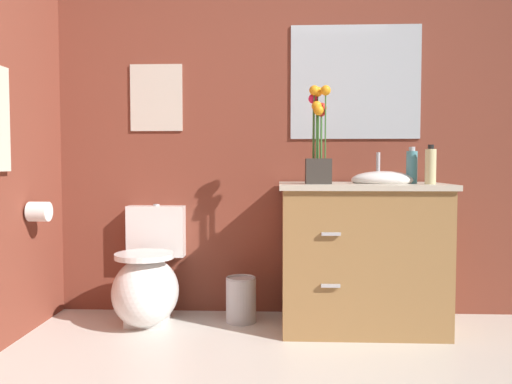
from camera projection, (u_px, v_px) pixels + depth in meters
The scene contains 10 objects.
wall_back at pixel (307, 115), 3.28m from camera, with size 4.28×0.05×2.50m, color brown.
toilet at pixel (148, 283), 3.08m from camera, with size 0.38×0.59×0.69m.
vanity_cabinet at pixel (362, 254), 2.99m from camera, with size 0.94×0.56×1.01m.
flower_vase at pixel (318, 147), 2.88m from camera, with size 0.14×0.14×0.54m.
soap_bottle at pixel (412, 167), 2.91m from camera, with size 0.06×0.06×0.21m.
lotion_bottle at pixel (431, 166), 2.83m from camera, with size 0.06×0.06×0.21m.
trash_bin at pixel (241, 299), 3.11m from camera, with size 0.18×0.18×0.27m.
wall_poster at pixel (156, 98), 3.29m from camera, with size 0.33×0.01×0.42m, color beige.
wall_mirror at pixel (355, 82), 3.23m from camera, with size 0.80×0.01×0.70m, color #B2BCC6.
toilet_paper_roll at pixel (39, 212), 2.88m from camera, with size 0.11×0.11×0.11m, color white.
Camera 1 is at (0.02, -1.51, 0.94)m, focal length 36.60 mm.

